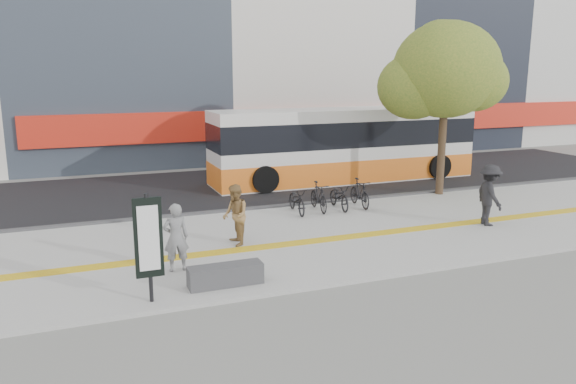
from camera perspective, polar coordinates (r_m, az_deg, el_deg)
name	(u,v)px	position (r m, az deg, el deg)	size (l,w,h in m)	color
ground	(314,257)	(14.16, 2.63, -6.62)	(120.00, 120.00, 0.00)	slate
sidewalk	(292,239)	(15.47, 0.36, -4.81)	(40.00, 7.00, 0.08)	gray
tactile_strip	(298,243)	(15.01, 1.07, -5.17)	(40.00, 0.45, 0.01)	gold
street	(221,188)	(22.39, -6.79, 0.45)	(40.00, 8.00, 0.06)	black
curb	(252,209)	(18.63, -3.64, -1.77)	(40.00, 0.25, 0.14)	#373739
bench	(225,275)	(12.17, -6.36, -8.38)	(1.60, 0.45, 0.45)	#373739
signboard	(148,239)	(11.26, -13.98, -4.69)	(0.55, 0.10, 2.20)	black
street_tree	(444,72)	(21.24, 15.51, 11.65)	(4.40, 3.80, 6.31)	#332517
bus	(345,147)	(23.52, 5.77, 4.59)	(11.21, 2.66, 2.98)	silver
bicycle_row	(328,197)	(18.45, 4.10, -0.46)	(2.92, 1.66, 0.94)	black
seated_woman	(176,237)	(13.01, -11.31, -4.54)	(0.58, 0.38, 1.58)	black
pedestrian_tan	(235,215)	(14.70, -5.38, -2.35)	(0.78, 0.61, 1.61)	olive
pedestrian_dark	(490,195)	(17.54, 19.79, -0.29)	(1.17, 0.68, 1.82)	black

